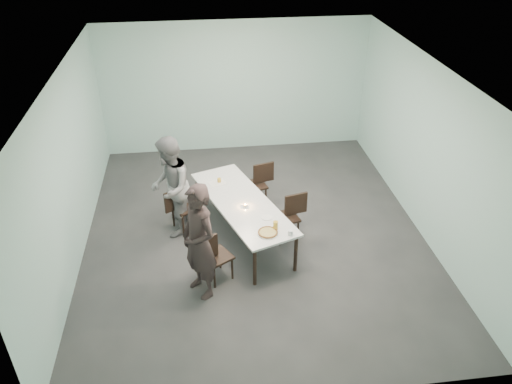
{
  "coord_description": "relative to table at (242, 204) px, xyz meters",
  "views": [
    {
      "loc": [
        -0.9,
        -7.3,
        5.42
      ],
      "look_at": [
        0.0,
        -0.22,
        1.0
      ],
      "focal_mm": 35.0,
      "sensor_mm": 36.0,
      "label": 1
    }
  ],
  "objects": [
    {
      "name": "diner_far",
      "position": [
        -1.22,
        0.36,
        0.23
      ],
      "size": [
        0.76,
        0.95,
        1.85
      ],
      "primitive_type": "imported",
      "rotation": [
        0.0,
        0.0,
        -1.64
      ],
      "color": "gray",
      "rests_on": "ground"
    },
    {
      "name": "amber_tumbler",
      "position": [
        -0.35,
        0.71,
        0.1
      ],
      "size": [
        0.07,
        0.07,
        0.08
      ],
      "primitive_type": "cylinder",
      "color": "gold",
      "rests_on": "table"
    },
    {
      "name": "pizza",
      "position": [
        0.31,
        -0.96,
        0.08
      ],
      "size": [
        0.34,
        0.34,
        0.04
      ],
      "color": "white",
      "rests_on": "table"
    },
    {
      "name": "chair_far_left",
      "position": [
        -1.06,
        0.39,
        -0.19
      ],
      "size": [
        0.64,
        0.58,
        0.87
      ],
      "rotation": [
        0.0,
        0.0,
        0.56
      ],
      "color": "black",
      "rests_on": "ground"
    },
    {
      "name": "chair_near_left",
      "position": [
        -0.58,
        -1.08,
        -0.19
      ],
      "size": [
        0.64,
        0.58,
        0.87
      ],
      "rotation": [
        0.0,
        0.0,
        0.54
      ],
      "color": "black",
      "rests_on": "ground"
    },
    {
      "name": "menu",
      "position": [
        -0.38,
        0.69,
        0.06
      ],
      "size": [
        0.36,
        0.31,
        0.01
      ],
      "primitive_type": "cube",
      "rotation": [
        0.0,
        0.0,
        0.34
      ],
      "color": "silver",
      "rests_on": "table"
    },
    {
      "name": "diner_near",
      "position": [
        -0.76,
        -1.32,
        0.25
      ],
      "size": [
        0.75,
        0.83,
        1.89
      ],
      "primitive_type": "imported",
      "rotation": [
        0.0,
        0.0,
        -1.0
      ],
      "color": "black",
      "rests_on": "ground"
    },
    {
      "name": "chair_far_right",
      "position": [
        0.43,
        1.07,
        -0.19
      ],
      "size": [
        0.65,
        0.51,
        0.87
      ],
      "rotation": [
        0.0,
        0.0,
        3.4
      ],
      "color": "black",
      "rests_on": "ground"
    },
    {
      "name": "room_shell",
      "position": [
        0.23,
        0.1,
        1.33
      ],
      "size": [
        6.02,
        7.02,
        3.01
      ],
      "color": "#ACD8D2",
      "rests_on": "ground"
    },
    {
      "name": "ground",
      "position": [
        0.23,
        0.1,
        -0.69
      ],
      "size": [
        7.0,
        7.0,
        0.0
      ],
      "primitive_type": "plane",
      "color": "#333335",
      "rests_on": "ground"
    },
    {
      "name": "side_plate",
      "position": [
        0.36,
        -0.53,
        0.06
      ],
      "size": [
        0.18,
        0.18,
        0.01
      ],
      "primitive_type": "cylinder",
      "color": "white",
      "rests_on": "table"
    },
    {
      "name": "water_tumbler",
      "position": [
        0.65,
        -1.05,
        0.1
      ],
      "size": [
        0.08,
        0.08,
        0.09
      ],
      "primitive_type": "cylinder",
      "color": "silver",
      "rests_on": "table"
    },
    {
      "name": "beer_glass",
      "position": [
        0.44,
        -0.87,
        0.13
      ],
      "size": [
        0.08,
        0.08,
        0.15
      ],
      "primitive_type": "cylinder",
      "color": "gold",
      "rests_on": "table"
    },
    {
      "name": "chair_near_right",
      "position": [
        0.83,
        -0.09,
        -0.19
      ],
      "size": [
        0.65,
        0.51,
        0.87
      ],
      "rotation": [
        0.0,
        0.0,
        3.38
      ],
      "color": "black",
      "rests_on": "ground"
    },
    {
      "name": "table",
      "position": [
        0.0,
        0.0,
        0.0
      ],
      "size": [
        1.72,
        2.75,
        0.75
      ],
      "rotation": [
        0.0,
        0.0,
        0.34
      ],
      "color": "white",
      "rests_on": "ground"
    },
    {
      "name": "tealight",
      "position": [
        0.03,
        -0.16,
        0.08
      ],
      "size": [
        0.06,
        0.06,
        0.05
      ],
      "color": "silver",
      "rests_on": "table"
    }
  ]
}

